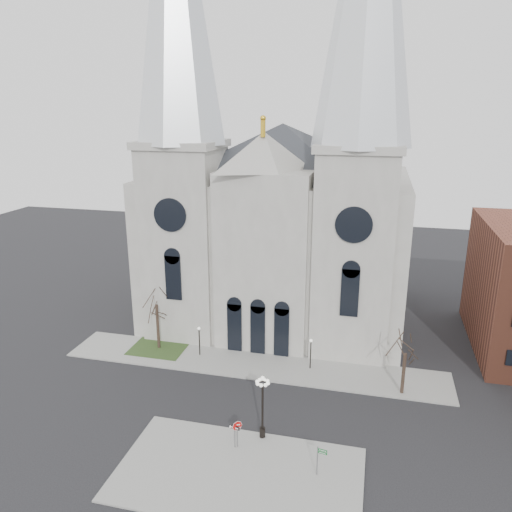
% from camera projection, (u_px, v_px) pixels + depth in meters
% --- Properties ---
extents(ground, '(160.00, 160.00, 0.00)m').
position_uv_depth(ground, '(220.00, 428.00, 41.96)').
color(ground, black).
rests_on(ground, ground).
extents(sidewalk_near, '(18.00, 10.00, 0.14)m').
position_uv_depth(sidewalk_near, '(238.00, 474.00, 36.61)').
color(sidewalk_near, gray).
rests_on(sidewalk_near, ground).
extents(sidewalk_far, '(40.00, 6.00, 0.14)m').
position_uv_depth(sidewalk_far, '(252.00, 364.00, 52.17)').
color(sidewalk_far, gray).
rests_on(sidewalk_far, ground).
extents(grass_patch, '(6.00, 5.00, 0.18)m').
position_uv_depth(grass_patch, '(159.00, 348.00, 55.61)').
color(grass_patch, '#29441D').
rests_on(grass_patch, ground).
extents(cathedral, '(33.00, 26.66, 54.00)m').
position_uv_depth(cathedral, '(277.00, 173.00, 57.88)').
color(cathedral, '#9D9A92').
rests_on(cathedral, ground).
extents(tree_left, '(3.20, 3.20, 7.50)m').
position_uv_depth(tree_left, '(156.00, 302.00, 54.03)').
color(tree_left, black).
rests_on(tree_left, ground).
extents(tree_right, '(3.20, 3.20, 6.00)m').
position_uv_depth(tree_right, '(406.00, 351.00, 45.61)').
color(tree_right, black).
rests_on(tree_right, ground).
extents(ped_lamp_left, '(0.32, 0.32, 3.26)m').
position_uv_depth(ped_lamp_left, '(199.00, 336.00, 53.36)').
color(ped_lamp_left, black).
rests_on(ped_lamp_left, sidewalk_far).
extents(ped_lamp_right, '(0.32, 0.32, 3.26)m').
position_uv_depth(ped_lamp_right, '(311.00, 349.00, 50.61)').
color(ped_lamp_right, black).
rests_on(ped_lamp_right, sidewalk_far).
extents(stop_sign, '(0.81, 0.29, 2.35)m').
position_uv_depth(stop_sign, '(237.00, 428.00, 38.93)').
color(stop_sign, slate).
rests_on(stop_sign, sidewalk_near).
extents(globe_lamp, '(1.24, 1.24, 5.55)m').
position_uv_depth(globe_lamp, '(263.00, 399.00, 39.59)').
color(globe_lamp, black).
rests_on(globe_lamp, sidewalk_near).
extents(one_way_sign, '(0.87, 0.24, 2.03)m').
position_uv_depth(one_way_sign, '(235.00, 432.00, 39.00)').
color(one_way_sign, slate).
rests_on(one_way_sign, sidewalk_near).
extents(street_name_sign, '(0.75, 0.19, 2.37)m').
position_uv_depth(street_name_sign, '(318.00, 459.00, 36.02)').
color(street_name_sign, slate).
rests_on(street_name_sign, sidewalk_near).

